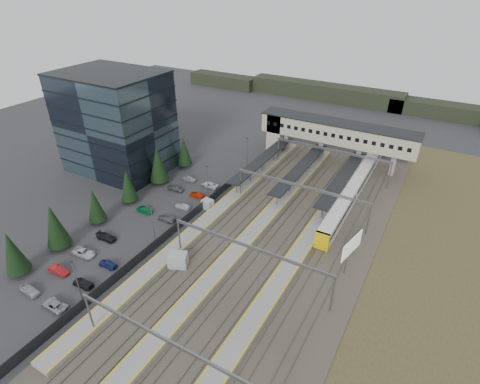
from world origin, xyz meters
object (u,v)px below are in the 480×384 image
Objects in this scene: office_building at (116,122)px; footbridge at (326,132)px; billboard at (352,247)px; relay_cabin_near at (178,260)px; train at (361,178)px; relay_cabin_far at (208,204)px.

office_building is 0.60× the size of footbridge.
billboard is at bearing -64.93° from footbridge.
relay_cabin_near is at bearing -32.89° from office_building.
billboard is (5.53, -28.95, 1.97)m from train.
relay_cabin_far is at bearing 175.18° from billboard.
relay_cabin_near is 29.79m from billboard.
billboard is at bearing 30.79° from relay_cabin_near.
train is (12.30, -9.16, -6.00)m from footbridge.
office_building reaches higher than train.
billboard is (25.49, 15.19, 2.58)m from relay_cabin_near.
train is (19.96, 44.14, 0.61)m from relay_cabin_near.
relay_cabin_far is 0.37× the size of billboard.
relay_cabin_far is 36.91m from train.
relay_cabin_near is 1.60× the size of relay_cabin_far.
relay_cabin_near is 0.59× the size of billboard.
office_building is 0.43× the size of train.
office_building is at bearing -159.59° from train.
office_building reaches higher than relay_cabin_far.
office_building reaches higher than relay_cabin_near.
billboard is at bearing -4.82° from relay_cabin_far.
relay_cabin_far is (-5.92, 17.84, -0.31)m from relay_cabin_near.
relay_cabin_near is at bearing -98.18° from footbridge.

